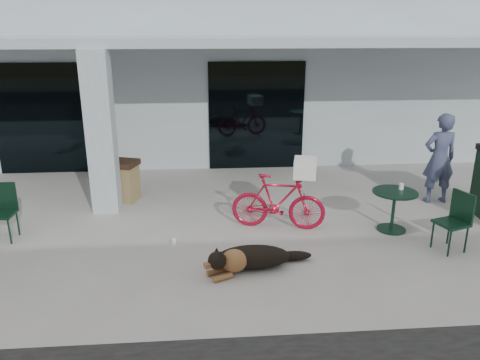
{
  "coord_description": "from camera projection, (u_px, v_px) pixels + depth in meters",
  "views": [
    {
      "loc": [
        0.45,
        -6.65,
        3.51
      ],
      "look_at": [
        1.06,
        0.94,
        1.0
      ],
      "focal_mm": 35.0,
      "sensor_mm": 36.0,
      "label": 1
    }
  ],
  "objects": [
    {
      "name": "cup_on_table",
      "position": [
        401.0,
        186.0,
        8.33
      ],
      "size": [
        0.08,
        0.08,
        0.11
      ],
      "primitive_type": "cylinder",
      "rotation": [
        0.0,
        0.0,
        0.02
      ],
      "color": "white",
      "rests_on": "cafe_table_far"
    },
    {
      "name": "cup_near_dog",
      "position": [
        174.0,
        241.0,
        7.91
      ],
      "size": [
        0.08,
        0.08,
        0.1
      ],
      "primitive_type": "cylinder",
      "rotation": [
        0.0,
        0.0,
        0.02
      ],
      "color": "white",
      "rests_on": "ground"
    },
    {
      "name": "cafe_chair_far_b",
      "position": [
        451.0,
        222.0,
        7.56
      ],
      "size": [
        0.6,
        0.58,
        0.98
      ],
      "primitive_type": null,
      "rotation": [
        0.0,
        0.0,
        -1.24
      ],
      "color": "#102F20",
      "rests_on": "ground"
    },
    {
      "name": "trash_receptacle",
      "position": [
        126.0,
        181.0,
        9.79
      ],
      "size": [
        0.65,
        0.65,
        0.87
      ],
      "primitive_type": null,
      "rotation": [
        0.0,
        0.0,
        -0.34
      ],
      "color": "olive",
      "rests_on": "ground"
    },
    {
      "name": "laundry_basket",
      "position": [
        305.0,
        168.0,
        8.13
      ],
      "size": [
        0.49,
        0.59,
        0.31
      ],
      "primitive_type": "cube",
      "rotation": [
        0.0,
        0.0,
        1.34
      ],
      "color": "white",
      "rests_on": "bicycle"
    },
    {
      "name": "person",
      "position": [
        439.0,
        159.0,
        9.55
      ],
      "size": [
        0.69,
        0.46,
        1.87
      ],
      "primitive_type": "imported",
      "rotation": [
        0.0,
        0.0,
        3.17
      ],
      "color": "#3B4463",
      "rests_on": "ground"
    },
    {
      "name": "cafe_table_far",
      "position": [
        393.0,
        211.0,
        8.35
      ],
      "size": [
        0.81,
        0.81,
        0.74
      ],
      "primitive_type": null,
      "rotation": [
        0.0,
        0.0,
        0.02
      ],
      "color": "#102F20",
      "rests_on": "ground"
    },
    {
      "name": "ground",
      "position": [
        178.0,
        260.0,
        7.36
      ],
      "size": [
        80.0,
        80.0,
        0.0
      ],
      "primitive_type": "plane",
      "color": "#AEABA4",
      "rests_on": "ground"
    },
    {
      "name": "overhang",
      "position": [
        179.0,
        41.0,
        9.77
      ],
      "size": [
        22.0,
        2.8,
        0.18
      ],
      "primitive_type": "cube",
      "color": "#B0C1C8",
      "rests_on": "column"
    },
    {
      "name": "bicycle",
      "position": [
        278.0,
        202.0,
        8.4
      ],
      "size": [
        1.75,
        0.85,
        1.01
      ],
      "primitive_type": "imported",
      "rotation": [
        0.0,
        0.0,
        1.34
      ],
      "color": "#B00E2B",
      "rests_on": "ground"
    },
    {
      "name": "column",
      "position": [
        101.0,
        133.0,
        8.94
      ],
      "size": [
        0.5,
        0.5,
        3.12
      ],
      "primitive_type": "cube",
      "color": "#B0C1C8",
      "rests_on": "ground"
    },
    {
      "name": "building",
      "position": [
        187.0,
        68.0,
        14.71
      ],
      "size": [
        22.0,
        7.0,
        4.5
      ],
      "primitive_type": "cube",
      "color": "#B0C1C8",
      "rests_on": "ground"
    },
    {
      "name": "storefront_glass_right",
      "position": [
        256.0,
        116.0,
        11.79
      ],
      "size": [
        2.4,
        0.06,
        2.7
      ],
      "primitive_type": "cube",
      "color": "black",
      "rests_on": "ground"
    },
    {
      "name": "dog",
      "position": [
        253.0,
        256.0,
        7.05
      ],
      "size": [
        1.36,
        0.93,
        0.43
      ],
      "primitive_type": null,
      "rotation": [
        0.0,
        0.0,
        0.43
      ],
      "color": "black",
      "rests_on": "ground"
    },
    {
      "name": "cafe_chair_near",
      "position": [
        1.0,
        213.0,
        7.93
      ],
      "size": [
        0.45,
        0.49,
        0.98
      ],
      "primitive_type": null,
      "rotation": [
        0.0,
        0.0,
        -0.02
      ],
      "color": "#102F20",
      "rests_on": "ground"
    },
    {
      "name": "storefront_glass_left",
      "position": [
        53.0,
        119.0,
        11.41
      ],
      "size": [
        2.8,
        0.06,
        2.7
      ],
      "primitive_type": "cube",
      "color": "black",
      "rests_on": "ground"
    }
  ]
}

